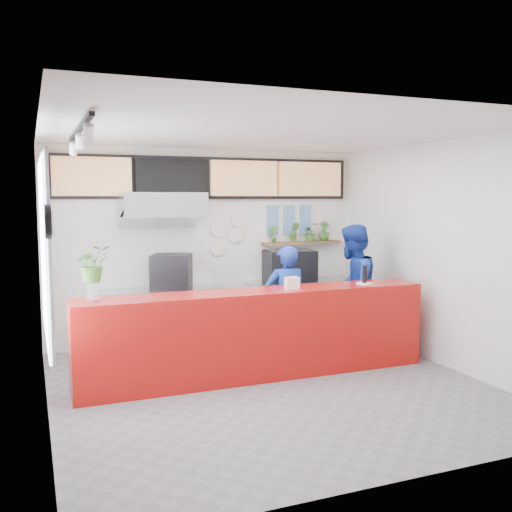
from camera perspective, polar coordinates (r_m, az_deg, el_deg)
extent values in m
plane|color=slate|center=(7.01, 1.39, -12.88)|extent=(5.00, 5.00, 0.00)
plane|color=silver|center=(6.68, 1.46, 12.28)|extent=(5.00, 5.00, 0.00)
plane|color=white|center=(9.02, -4.83, 1.08)|extent=(5.00, 0.00, 5.00)
plane|color=white|center=(6.15, -20.53, -1.56)|extent=(0.00, 5.00, 5.00)
plane|color=white|center=(8.00, 18.14, 0.18)|extent=(0.00, 5.00, 5.00)
cube|color=#AC100C|center=(7.21, 0.15, -7.79)|extent=(4.50, 0.60, 1.10)
cube|color=beige|center=(8.99, -4.87, 8.08)|extent=(5.00, 0.02, 0.80)
cube|color=#B2B5BA|center=(8.69, -9.27, -6.17)|extent=(1.80, 0.60, 0.90)
cube|color=black|center=(8.60, -8.44, -1.52)|extent=(0.74, 0.74, 0.51)
cube|color=#B2B5BA|center=(8.45, -9.39, 5.11)|extent=(1.20, 0.70, 0.35)
cube|color=#B2B5BA|center=(8.45, -9.37, 3.75)|extent=(1.20, 0.69, 0.31)
cube|color=#B2B5BA|center=(9.44, 4.55, -5.14)|extent=(1.80, 0.60, 0.90)
cube|color=black|center=(9.23, 3.35, -0.98)|extent=(0.83, 0.63, 0.50)
cube|color=silver|center=(9.21, 3.36, 0.44)|extent=(0.65, 0.47, 0.06)
cube|color=brown|center=(9.52, 4.61, 1.34)|extent=(1.40, 0.18, 0.04)
cube|color=tan|center=(8.53, -16.07, 7.65)|extent=(1.10, 0.10, 0.55)
cube|color=black|center=(8.72, -8.40, 7.77)|extent=(1.10, 0.10, 0.55)
cube|color=tan|center=(9.06, -1.18, 7.77)|extent=(1.10, 0.10, 0.55)
cube|color=tan|center=(9.53, 5.42, 7.65)|extent=(1.10, 0.10, 0.55)
cube|color=black|center=(8.95, -4.81, 7.77)|extent=(4.80, 0.04, 0.65)
cube|color=silver|center=(6.43, -20.39, 0.55)|extent=(0.04, 2.20, 1.90)
cube|color=#B2B5BA|center=(6.43, -20.21, 0.55)|extent=(0.03, 2.30, 2.00)
cylinder|color=black|center=(5.21, -20.09, 3.24)|extent=(0.05, 0.30, 0.30)
cylinder|color=white|center=(5.21, -19.76, 3.25)|extent=(0.02, 0.26, 0.26)
cube|color=black|center=(6.16, -17.23, 11.99)|extent=(0.05, 2.40, 0.04)
cylinder|color=silver|center=(9.02, -3.88, 2.68)|extent=(0.24, 0.03, 0.24)
cylinder|color=silver|center=(9.12, -2.08, 2.10)|extent=(0.24, 0.03, 0.24)
cylinder|color=silver|center=(9.04, -3.86, 0.78)|extent=(0.24, 0.03, 0.24)
cylinder|color=silver|center=(9.13, -1.79, 3.67)|extent=(0.24, 0.03, 0.24)
cube|color=#598CBF|center=(9.35, 1.66, 4.34)|extent=(0.20, 0.02, 0.25)
cube|color=#598CBF|center=(9.48, 3.33, 4.35)|extent=(0.20, 0.02, 0.25)
cube|color=#598CBF|center=(9.61, 4.95, 4.36)|extent=(0.20, 0.02, 0.25)
cube|color=#598CBF|center=(9.36, 1.65, 2.81)|extent=(0.20, 0.02, 0.25)
cube|color=#598CBF|center=(9.49, 3.32, 2.84)|extent=(0.20, 0.02, 0.25)
cube|color=#598CBF|center=(9.62, 4.94, 2.87)|extent=(0.20, 0.02, 0.25)
imported|color=navy|center=(7.95, 3.01, -4.67)|extent=(0.63, 0.45, 1.60)
imported|color=navy|center=(8.48, 9.59, -3.17)|extent=(1.15, 1.12, 1.86)
imported|color=#3B6C26|center=(9.29, 1.75, 2.22)|extent=(0.17, 0.15, 0.28)
imported|color=#3B6C26|center=(9.44, 3.82, 2.42)|extent=(0.22, 0.20, 0.33)
imported|color=#3B6C26|center=(9.58, 5.50, 2.39)|extent=(0.30, 0.26, 0.30)
imported|color=#3B6C26|center=(9.70, 6.84, 2.48)|extent=(0.21, 0.19, 0.32)
cylinder|color=white|center=(6.59, -15.90, -3.59)|extent=(0.18, 0.18, 0.19)
imported|color=#3B6C26|center=(6.54, -15.98, -0.76)|extent=(0.43, 0.39, 0.41)
cube|color=white|center=(7.23, 3.61, -2.72)|extent=(0.17, 0.11, 0.15)
cylinder|color=white|center=(7.77, 10.79, -2.71)|extent=(0.23, 0.23, 0.02)
cylinder|color=black|center=(7.75, 10.81, -1.77)|extent=(0.08, 0.08, 0.24)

